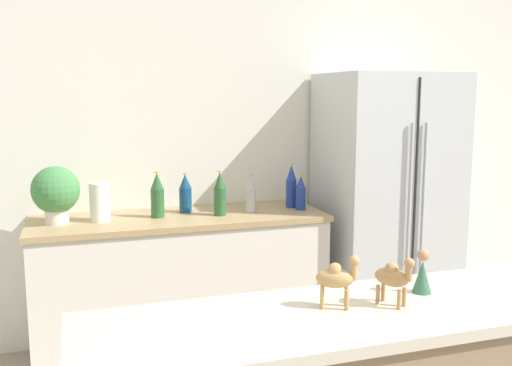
# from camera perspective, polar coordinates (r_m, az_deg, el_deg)

# --- Properties ---
(wall_back) EXTENTS (8.00, 0.06, 2.55)m
(wall_back) POSITION_cam_1_polar(r_m,az_deg,el_deg) (3.91, -2.50, 3.76)
(wall_back) COLOR white
(wall_back) RESTS_ON ground_plane
(back_counter) EXTENTS (1.79, 0.63, 0.88)m
(back_counter) POSITION_cam_1_polar(r_m,az_deg,el_deg) (3.67, -7.50, -9.97)
(back_counter) COLOR silver
(back_counter) RESTS_ON ground_plane
(refrigerator) EXTENTS (0.83, 0.72, 1.76)m
(refrigerator) POSITION_cam_1_polar(r_m,az_deg,el_deg) (3.98, 12.80, -2.10)
(refrigerator) COLOR silver
(refrigerator) RESTS_ON ground_plane
(potted_plant) EXTENTS (0.27, 0.27, 0.33)m
(potted_plant) POSITION_cam_1_polar(r_m,az_deg,el_deg) (3.46, -19.40, -0.84)
(potted_plant) COLOR silver
(potted_plant) RESTS_ON back_counter
(paper_towel_roll) EXTENTS (0.12, 0.12, 0.23)m
(paper_towel_roll) POSITION_cam_1_polar(r_m,az_deg,el_deg) (3.46, -15.35, -1.86)
(paper_towel_roll) COLOR white
(paper_towel_roll) RESTS_ON back_counter
(back_bottle_0) EXTENTS (0.07, 0.07, 0.23)m
(back_bottle_0) POSITION_cam_1_polar(r_m,az_deg,el_deg) (3.69, 4.48, -1.00)
(back_bottle_0) COLOR navy
(back_bottle_0) RESTS_ON back_counter
(back_bottle_1) EXTENTS (0.08, 0.08, 0.28)m
(back_bottle_1) POSITION_cam_1_polar(r_m,az_deg,el_deg) (3.50, -9.84, -1.24)
(back_bottle_1) COLOR #2D6033
(back_bottle_1) RESTS_ON back_counter
(back_bottle_2) EXTENTS (0.07, 0.07, 0.24)m
(back_bottle_2) POSITION_cam_1_polar(r_m,az_deg,el_deg) (3.60, -0.55, -1.15)
(back_bottle_2) COLOR #B2B7BC
(back_bottle_2) RESTS_ON back_counter
(back_bottle_3) EXTENTS (0.08, 0.08, 0.25)m
(back_bottle_3) POSITION_cam_1_polar(r_m,az_deg,el_deg) (3.63, -7.08, -1.05)
(back_bottle_3) COLOR navy
(back_bottle_3) RESTS_ON back_counter
(back_bottle_4) EXTENTS (0.07, 0.07, 0.29)m
(back_bottle_4) POSITION_cam_1_polar(r_m,az_deg,el_deg) (3.76, 3.55, -0.37)
(back_bottle_4) COLOR navy
(back_bottle_4) RESTS_ON back_counter
(back_bottle_5) EXTENTS (0.08, 0.08, 0.28)m
(back_bottle_5) POSITION_cam_1_polar(r_m,az_deg,el_deg) (3.51, -3.62, -1.11)
(back_bottle_5) COLOR #2D6033
(back_bottle_5) RESTS_ON back_counter
(camel_figurine) EXTENTS (0.13, 0.10, 0.17)m
(camel_figurine) POSITION_cam_1_polar(r_m,az_deg,el_deg) (1.77, 8.08, -9.31)
(camel_figurine) COLOR tan
(camel_figurine) RESTS_ON bar_counter
(camel_figurine_second) EXTENTS (0.11, 0.13, 0.16)m
(camel_figurine_second) POSITION_cam_1_polar(r_m,az_deg,el_deg) (1.82, 13.57, -9.06)
(camel_figurine_second) COLOR #A87F4C
(camel_figurine_second) RESTS_ON bar_counter
(wise_man_figurine_crimson) EXTENTS (0.06, 0.06, 0.15)m
(wise_man_figurine_crimson) POSITION_cam_1_polar(r_m,az_deg,el_deg) (1.97, 16.30, -8.72)
(wise_man_figurine_crimson) COLOR #33664C
(wise_man_figurine_crimson) RESTS_ON bar_counter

